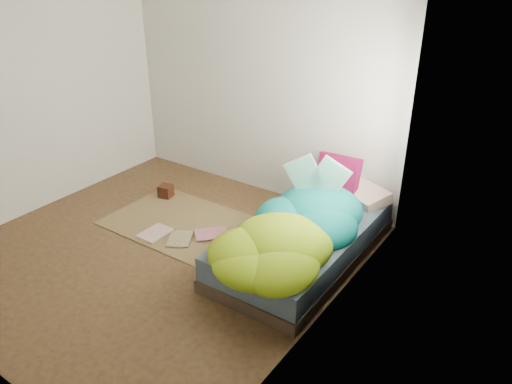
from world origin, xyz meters
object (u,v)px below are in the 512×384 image
(bed, at_px, (304,242))
(floor_book_b, at_px, (210,228))
(floor_book_a, at_px, (147,230))
(open_book, at_px, (317,166))
(wooden_box, at_px, (166,191))
(pillow_magenta, at_px, (338,176))

(bed, relative_size, floor_book_b, 6.03)
(floor_book_a, bearing_deg, bed, 18.77)
(open_book, bearing_deg, bed, -98.31)
(open_book, xyz_separation_m, floor_book_a, (-1.52, -0.81, -0.81))
(bed, distance_m, wooden_box, 1.97)
(floor_book_a, xyz_separation_m, floor_book_b, (0.52, 0.39, 0.00))
(bed, xyz_separation_m, open_book, (-0.05, 0.30, 0.66))
(bed, relative_size, floor_book_a, 6.10)
(pillow_magenta, height_order, floor_book_a, pillow_magenta)
(bed, relative_size, pillow_magenta, 4.63)
(wooden_box, bearing_deg, open_book, 3.44)
(bed, height_order, wooden_box, bed)
(bed, height_order, floor_book_a, bed)
(bed, bearing_deg, pillow_magenta, 93.61)
(open_book, xyz_separation_m, wooden_box, (-1.91, -0.11, -0.75))
(floor_book_a, height_order, floor_book_b, floor_book_b)
(open_book, relative_size, floor_book_b, 1.52)
(wooden_box, distance_m, floor_book_a, 0.80)
(pillow_magenta, bearing_deg, open_book, -93.87)
(pillow_magenta, bearing_deg, wooden_box, -166.35)
(open_book, bearing_deg, floor_book_a, -170.57)
(pillow_magenta, relative_size, floor_book_b, 1.30)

